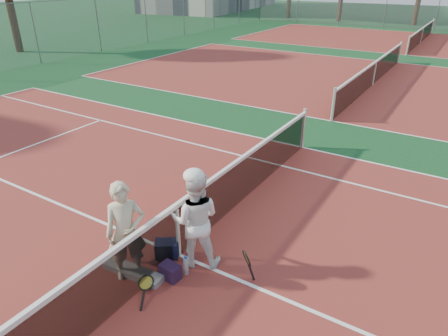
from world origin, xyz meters
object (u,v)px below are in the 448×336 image
(net_main, at_px, (178,230))
(racket_spare, at_px, (146,284))
(player_a, at_px, (126,232))
(player_b, at_px, (195,220))
(water_bottle, at_px, (186,266))
(racket_red, at_px, (124,247))
(racket_black_held, at_px, (246,267))
(sports_bag_navy, at_px, (167,249))
(sports_bag_purple, at_px, (170,272))

(net_main, distance_m, racket_spare, 0.99)
(player_a, xyz_separation_m, racket_spare, (0.41, -0.10, -0.75))
(player_b, xyz_separation_m, water_bottle, (0.03, -0.33, -0.67))
(net_main, relative_size, player_a, 6.69)
(racket_red, height_order, racket_black_held, racket_black_held)
(racket_black_held, height_order, sports_bag_navy, racket_black_held)
(sports_bag_purple, relative_size, water_bottle, 1.03)
(racket_black_held, bearing_deg, water_bottle, -31.14)
(sports_bag_purple, bearing_deg, player_a, -155.36)
(racket_black_held, bearing_deg, sports_bag_purple, -23.86)
(racket_red, bearing_deg, sports_bag_navy, -2.49)
(player_a, distance_m, racket_spare, 0.86)
(player_a, relative_size, racket_black_held, 2.81)
(player_a, relative_size, sports_bag_purple, 5.30)
(player_a, relative_size, player_b, 1.00)
(racket_spare, bearing_deg, water_bottle, -60.24)
(player_b, bearing_deg, water_bottle, 65.77)
(player_b, bearing_deg, sports_bag_purple, 48.50)
(net_main, height_order, sports_bag_purple, net_main)
(sports_bag_purple, bearing_deg, player_b, 77.66)
(player_b, distance_m, sports_bag_navy, 0.86)
(player_a, height_order, racket_red, player_a)
(water_bottle, bearing_deg, player_a, -146.54)
(racket_spare, distance_m, water_bottle, 0.67)
(net_main, xyz_separation_m, racket_spare, (0.06, -0.89, -0.44))
(racket_spare, bearing_deg, racket_black_held, -84.63)
(sports_bag_navy, relative_size, water_bottle, 1.26)
(racket_spare, bearing_deg, player_b, -49.31)
(sports_bag_purple, bearing_deg, racket_red, -176.39)
(water_bottle, bearing_deg, racket_black_held, 20.43)
(racket_black_held, xyz_separation_m, sports_bag_navy, (-1.44, -0.16, -0.14))
(racket_black_held, xyz_separation_m, water_bottle, (-0.90, -0.34, -0.14))
(net_main, xyz_separation_m, water_bottle, (0.38, -0.31, -0.36))
(player_a, bearing_deg, water_bottle, -16.28)
(player_a, height_order, water_bottle, player_a)
(sports_bag_navy, distance_m, water_bottle, 0.57)
(racket_black_held, xyz_separation_m, sports_bag_purple, (-1.05, -0.55, -0.17))
(player_b, xyz_separation_m, sports_bag_purple, (-0.12, -0.54, -0.70))
(racket_red, height_order, water_bottle, racket_red)
(racket_black_held, bearing_deg, racket_red, -34.29)
(player_b, distance_m, water_bottle, 0.75)
(net_main, distance_m, sports_bag_navy, 0.41)
(player_a, relative_size, sports_bag_navy, 4.35)
(racket_black_held, height_order, racket_spare, racket_black_held)
(player_a, height_order, sports_bag_navy, player_a)
(net_main, relative_size, sports_bag_purple, 35.48)
(player_b, xyz_separation_m, sports_bag_navy, (-0.51, -0.15, -0.67))
(racket_red, bearing_deg, water_bottle, -29.21)
(sports_bag_navy, bearing_deg, racket_spare, -74.00)
(sports_bag_purple, bearing_deg, net_main, 113.91)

